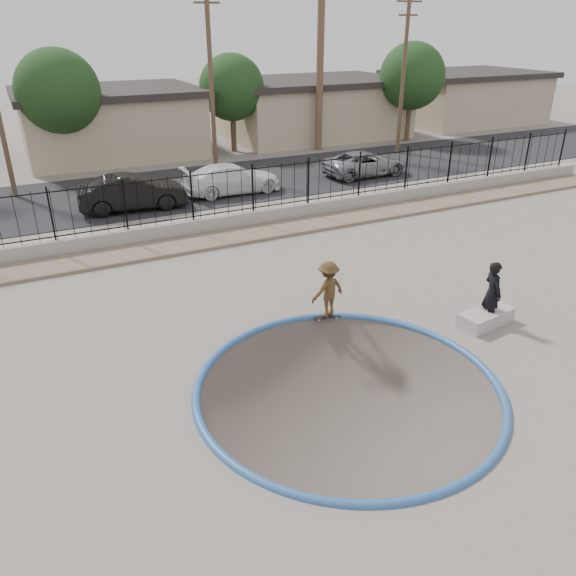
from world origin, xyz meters
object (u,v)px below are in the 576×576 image
(videographer, at_px, (492,293))
(concrete_ledge, at_px, (486,318))
(skateboard, at_px, (327,317))
(car_c, at_px, (232,179))
(car_d, at_px, (365,163))
(car_b, at_px, (132,193))
(skater, at_px, (328,292))

(videographer, distance_m, concrete_ledge, 0.71)
(skateboard, xyz_separation_m, concrete_ledge, (3.72, -2.20, 0.15))
(concrete_ledge, bearing_deg, skateboard, 149.45)
(videographer, bearing_deg, skateboard, 72.11)
(videographer, bearing_deg, car_c, 17.32)
(skateboard, height_order, car_d, car_d)
(concrete_ledge, bearing_deg, videographer, 23.06)
(videographer, distance_m, car_b, 15.89)
(skateboard, bearing_deg, car_c, 92.21)
(videographer, bearing_deg, car_b, 35.09)
(car_b, relative_size, car_d, 1.00)
(videographer, relative_size, car_c, 0.38)
(skateboard, bearing_deg, concrete_ledge, -18.78)
(car_b, xyz_separation_m, car_d, (12.36, 0.57, -0.12))
(car_b, height_order, car_c, car_b)
(skater, height_order, skateboard, skater)
(videographer, xyz_separation_m, car_c, (-1.70, 15.06, -0.17))
(videographer, relative_size, concrete_ledge, 1.11)
(skater, xyz_separation_m, car_d, (9.72, 12.93, -0.13))
(car_c, bearing_deg, car_b, 97.31)
(skater, distance_m, videographer, 4.43)
(skater, relative_size, skateboard, 2.02)
(skater, bearing_deg, skateboard, 180.00)
(skater, relative_size, car_d, 0.35)
(concrete_ledge, relative_size, car_b, 0.35)
(skater, height_order, videographer, videographer)
(concrete_ledge, bearing_deg, car_c, 95.83)
(concrete_ledge, xyz_separation_m, car_d, (6.00, 15.13, 0.47))
(skateboard, bearing_deg, videographer, -16.98)
(car_c, xyz_separation_m, car_d, (7.54, 0.00, -0.05))
(skateboard, bearing_deg, car_b, 113.82)
(skater, xyz_separation_m, car_b, (-2.64, 12.36, -0.01))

